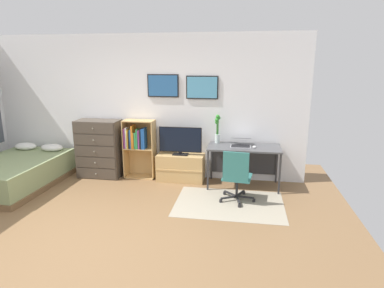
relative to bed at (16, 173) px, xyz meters
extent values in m
plane|color=brown|center=(2.10, -1.40, -0.25)|extent=(7.20, 7.20, 0.00)
cube|color=white|center=(2.10, 1.03, 1.10)|extent=(6.12, 0.06, 2.70)
cube|color=black|center=(2.50, 0.98, 1.51)|extent=(0.59, 0.02, 0.42)
cube|color=#285B93|center=(2.50, 0.97, 1.51)|extent=(0.55, 0.01, 0.38)
cube|color=black|center=(3.24, 0.98, 1.48)|extent=(0.59, 0.02, 0.42)
cube|color=#4C93B7|center=(3.24, 0.97, 1.48)|extent=(0.55, 0.01, 0.38)
cube|color=#9E937F|center=(3.83, -0.17, -0.25)|extent=(1.70, 1.20, 0.01)
cube|color=brown|center=(0.00, -0.02, -0.20)|extent=(1.34, 1.96, 0.10)
cube|color=#8C9E6B|center=(0.00, -0.02, 0.04)|extent=(1.30, 1.92, 0.39)
ellipsoid|color=white|center=(-0.28, 0.70, 0.30)|extent=(0.44, 0.29, 0.14)
ellipsoid|color=white|center=(0.30, 0.70, 0.30)|extent=(0.44, 0.29, 0.14)
cube|color=#4C4238|center=(1.27, 0.76, 0.30)|extent=(0.83, 0.42, 1.11)
cube|color=#493F35|center=(1.27, 0.54, -0.14)|extent=(0.79, 0.01, 0.20)
sphere|color=#A59E8C|center=(1.27, 0.53, -0.14)|extent=(0.03, 0.03, 0.03)
cube|color=#493F35|center=(1.27, 0.54, 0.08)|extent=(0.79, 0.01, 0.20)
sphere|color=#A59E8C|center=(1.27, 0.53, 0.08)|extent=(0.03, 0.03, 0.03)
cube|color=#493F35|center=(1.27, 0.54, 0.30)|extent=(0.79, 0.01, 0.20)
sphere|color=#A59E8C|center=(1.27, 0.53, 0.30)|extent=(0.03, 0.03, 0.03)
cube|color=#493F35|center=(1.27, 0.54, 0.52)|extent=(0.79, 0.01, 0.20)
sphere|color=#A59E8C|center=(1.27, 0.53, 0.52)|extent=(0.03, 0.03, 0.03)
cube|color=#493F35|center=(1.27, 0.54, 0.74)|extent=(0.79, 0.01, 0.20)
sphere|color=#A59E8C|center=(1.27, 0.53, 0.74)|extent=(0.03, 0.03, 0.03)
cube|color=tan|center=(1.77, 0.82, 0.31)|extent=(0.02, 0.30, 1.12)
cube|color=tan|center=(2.34, 0.82, 0.31)|extent=(0.02, 0.30, 1.12)
cube|color=tan|center=(2.06, 0.82, -0.24)|extent=(0.59, 0.30, 0.02)
cube|color=tan|center=(2.06, 0.82, 0.33)|extent=(0.55, 0.30, 0.02)
cube|color=tan|center=(2.06, 0.82, 0.86)|extent=(0.55, 0.30, 0.02)
cube|color=tan|center=(2.06, 0.97, 0.31)|extent=(0.59, 0.01, 1.12)
cube|color=#8C388C|center=(1.80, 0.78, 0.53)|extent=(0.03, 0.19, 0.37)
cube|color=white|center=(1.84, 0.76, 0.54)|extent=(0.02, 0.17, 0.40)
cube|color=gold|center=(1.86, 0.78, 0.52)|extent=(0.02, 0.20, 0.36)
cube|color=black|center=(1.89, 0.78, 0.50)|extent=(0.02, 0.21, 0.33)
cube|color=#1E519E|center=(1.92, 0.80, 0.52)|extent=(0.03, 0.24, 0.37)
cube|color=orange|center=(1.95, 0.79, 0.56)|extent=(0.03, 0.23, 0.44)
cube|color=orange|center=(1.98, 0.78, 0.50)|extent=(0.02, 0.19, 0.31)
cube|color=#2D8C4C|center=(2.01, 0.80, 0.49)|extent=(0.03, 0.23, 0.31)
cube|color=#2D8C4C|center=(2.05, 0.77, 0.53)|extent=(0.03, 0.17, 0.38)
cube|color=#8C388C|center=(2.08, 0.77, 0.52)|extent=(0.02, 0.18, 0.36)
cube|color=black|center=(2.11, 0.76, 0.53)|extent=(0.02, 0.17, 0.39)
cube|color=#1E519E|center=(2.15, 0.77, 0.53)|extent=(0.03, 0.18, 0.38)
cube|color=#1E519E|center=(2.18, 0.78, 0.54)|extent=(0.04, 0.19, 0.39)
cube|color=tan|center=(2.87, 0.77, 0.00)|extent=(0.88, 0.40, 0.51)
cube|color=tan|center=(2.87, 0.57, 0.00)|extent=(0.88, 0.01, 0.02)
cube|color=black|center=(2.87, 0.75, 0.26)|extent=(0.28, 0.16, 0.02)
cube|color=black|center=(2.87, 0.75, 0.30)|extent=(0.06, 0.04, 0.05)
cube|color=black|center=(2.87, 0.75, 0.54)|extent=(0.80, 0.02, 0.47)
cube|color=black|center=(2.87, 0.74, 0.54)|extent=(0.77, 0.01, 0.44)
cube|color=#4C4C4F|center=(4.03, 0.65, 0.47)|extent=(1.27, 0.64, 0.03)
cube|color=#2D2D30|center=(3.43, 0.36, 0.10)|extent=(0.03, 0.03, 0.71)
cube|color=#2D2D30|center=(4.64, 0.36, 0.10)|extent=(0.03, 0.03, 0.71)
cube|color=#2D2D30|center=(3.43, 0.94, 0.10)|extent=(0.03, 0.03, 0.71)
cube|color=#2D2D30|center=(4.64, 0.94, 0.10)|extent=(0.03, 0.03, 0.71)
cube|color=#2D2D30|center=(4.03, 0.96, 0.14)|extent=(1.21, 0.02, 0.50)
cylinder|color=#232326|center=(4.22, -0.03, -0.23)|extent=(0.05, 0.05, 0.05)
cube|color=#232326|center=(4.08, -0.01, -0.19)|extent=(0.28, 0.06, 0.02)
cylinder|color=#232326|center=(4.06, 0.26, -0.23)|extent=(0.05, 0.05, 0.05)
cube|color=#232326|center=(4.00, 0.13, -0.19)|extent=(0.14, 0.27, 0.02)
cylinder|color=#232326|center=(3.74, 0.19, -0.23)|extent=(0.05, 0.05, 0.05)
cube|color=#232326|center=(3.84, 0.10, -0.19)|extent=(0.23, 0.21, 0.02)
cylinder|color=#232326|center=(3.70, -0.13, -0.23)|extent=(0.05, 0.05, 0.05)
cube|color=#232326|center=(3.82, -0.06, -0.19)|extent=(0.26, 0.16, 0.02)
cylinder|color=#232326|center=(4.00, -0.27, -0.23)|extent=(0.05, 0.05, 0.05)
cube|color=#232326|center=(3.97, -0.13, -0.19)|extent=(0.08, 0.28, 0.02)
cylinder|color=#232326|center=(3.94, 0.00, -0.02)|extent=(0.04, 0.04, 0.30)
cube|color=#2D6B66|center=(3.94, 0.00, 0.14)|extent=(0.49, 0.49, 0.03)
cube|color=#2D6B66|center=(3.92, -0.19, 0.38)|extent=(0.40, 0.08, 0.45)
cube|color=#B7B7BC|center=(3.97, 0.63, 0.49)|extent=(0.35, 0.24, 0.01)
cube|color=black|center=(3.97, 0.63, 0.50)|extent=(0.33, 0.22, 0.00)
cube|color=#B7B7BC|center=(3.97, 0.78, 0.61)|extent=(0.35, 0.22, 0.07)
cube|color=#234C5B|center=(3.97, 0.78, 0.61)|extent=(0.33, 0.20, 0.06)
ellipsoid|color=silver|center=(4.21, 0.60, 0.50)|extent=(0.06, 0.10, 0.03)
cylinder|color=silver|center=(3.54, 0.85, 0.57)|extent=(0.09, 0.09, 0.16)
cylinder|color=#3D8438|center=(3.55, 0.85, 0.74)|extent=(0.01, 0.01, 0.42)
sphere|color=#308B2C|center=(3.55, 0.85, 0.95)|extent=(0.07, 0.07, 0.07)
cylinder|color=#3D8438|center=(3.54, 0.86, 0.75)|extent=(0.01, 0.01, 0.43)
sphere|color=#308B2C|center=(3.54, 0.86, 0.96)|extent=(0.07, 0.07, 0.07)
cylinder|color=#3D8438|center=(3.53, 0.87, 0.70)|extent=(0.01, 0.01, 0.33)
sphere|color=#308B2C|center=(3.53, 0.87, 0.87)|extent=(0.07, 0.07, 0.07)
cylinder|color=#3D8438|center=(3.53, 0.83, 0.73)|extent=(0.01, 0.01, 0.38)
sphere|color=#308B2C|center=(3.53, 0.83, 0.92)|extent=(0.07, 0.07, 0.07)
cylinder|color=#3D8438|center=(3.54, 0.84, 0.76)|extent=(0.01, 0.01, 0.44)
sphere|color=#308B2C|center=(3.54, 0.84, 0.98)|extent=(0.07, 0.07, 0.07)
camera|label=1|loc=(4.03, -4.97, 1.91)|focal=30.47mm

